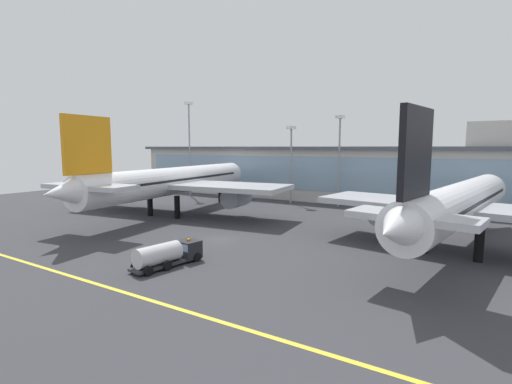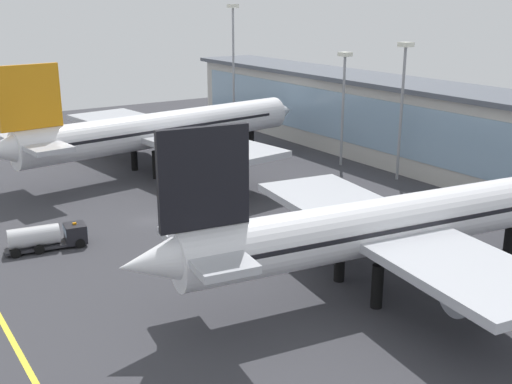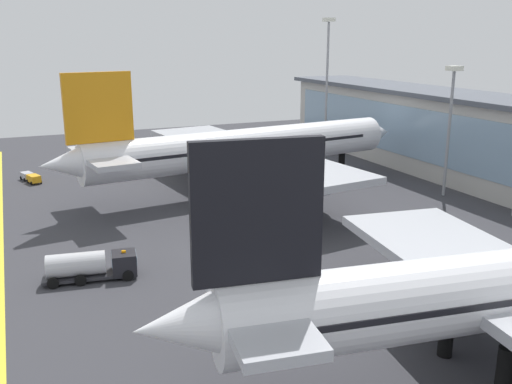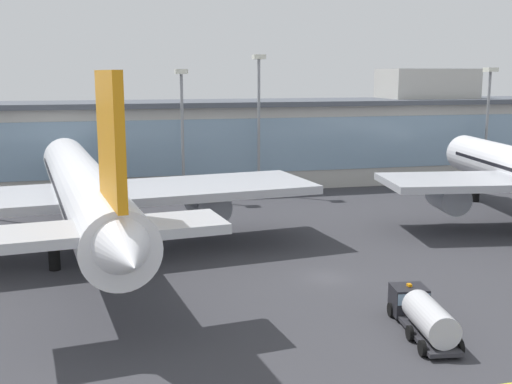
# 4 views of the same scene
# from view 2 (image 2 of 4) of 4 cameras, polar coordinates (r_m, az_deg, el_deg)

# --- Properties ---
(ground_plane) EXTENTS (180.00, 180.00, 0.00)m
(ground_plane) POSITION_cam_2_polar(r_m,az_deg,el_deg) (82.35, -9.71, -2.59)
(ground_plane) COLOR #38383D
(terminal_building) EXTENTS (127.51, 14.00, 19.41)m
(terminal_building) POSITION_cam_2_polar(r_m,az_deg,el_deg) (108.04, 15.32, 5.91)
(terminal_building) COLOR beige
(terminal_building) RESTS_ON ground
(airliner_near_left) EXTENTS (49.85, 59.07, 18.93)m
(airliner_near_left) POSITION_cam_2_polar(r_m,az_deg,el_deg) (104.55, -8.62, 5.60)
(airliner_near_left) COLOR black
(airliner_near_left) RESTS_ON ground
(airliner_near_right) EXTENTS (38.54, 52.21, 17.83)m
(airliner_near_right) POSITION_cam_2_polar(r_m,az_deg,el_deg) (61.76, 11.84, -3.04)
(airliner_near_right) COLOR black
(airliner_near_right) RESTS_ON ground
(fuel_tanker_truck) EXTENTS (4.05, 9.30, 2.90)m
(fuel_tanker_truck) POSITION_cam_2_polar(r_m,az_deg,el_deg) (75.56, -18.38, -3.86)
(fuel_tanker_truck) COLOR black
(fuel_tanker_truck) RESTS_ON ground
(apron_light_mast_west) EXTENTS (1.80, 1.80, 26.67)m
(apron_light_mast_west) POSITION_cam_2_polar(r_m,az_deg,el_deg) (130.02, -2.08, 12.55)
(apron_light_mast_west) COLOR gray
(apron_light_mast_west) RESTS_ON ground
(apron_light_mast_centre) EXTENTS (1.80, 1.80, 21.41)m
(apron_light_mast_centre) POSITION_cam_2_polar(r_m,az_deg,el_deg) (99.47, 13.25, 9.03)
(apron_light_mast_centre) COLOR gray
(apron_light_mast_centre) RESTS_ON ground
(apron_light_mast_far_east) EXTENTS (1.80, 1.80, 19.24)m
(apron_light_mast_far_east) POSITION_cam_2_polar(r_m,az_deg,el_deg) (107.16, 8.01, 9.21)
(apron_light_mast_far_east) COLOR gray
(apron_light_mast_far_east) RESTS_ON ground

